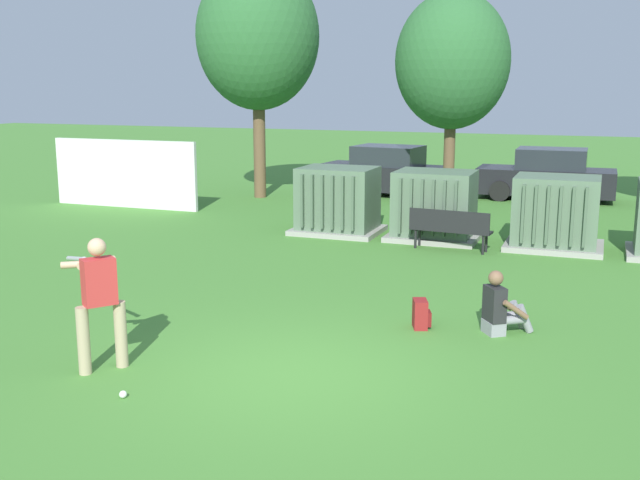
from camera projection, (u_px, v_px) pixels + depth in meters
ground_plane at (292, 375)px, 9.61m from camera, size 96.00×96.00×0.00m
fence_panel at (125, 174)px, 22.39m from camera, size 4.80×0.12×2.00m
transformer_west at (338, 201)px, 18.57m from camera, size 2.10×1.70×1.62m
transformer_mid_west at (434, 206)px, 17.79m from camera, size 2.10×1.70×1.62m
transformer_mid_east at (556, 214)px, 16.78m from camera, size 2.10×1.70×1.62m
park_bench at (450, 227)px, 16.61m from camera, size 1.83×0.57×0.92m
batter at (99, 296)px, 9.62m from camera, size 1.43×1.19×1.74m
sports_ball at (123, 394)px, 8.89m from camera, size 0.09×0.09×0.09m
seated_spectator at (501, 309)px, 11.13m from camera, size 0.77×0.69×0.96m
backpack at (421, 314)px, 11.40m from camera, size 0.34×0.37×0.44m
tree_left at (258, 37)px, 23.53m from camera, size 3.85×3.85×7.35m
tree_center_left at (452, 62)px, 21.28m from camera, size 3.22×3.22×6.16m
parked_car_leftmost at (385, 172)px, 24.95m from camera, size 4.37×2.29×1.62m
parked_car_left_of_center at (547, 176)px, 23.91m from camera, size 4.21×1.94×1.62m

